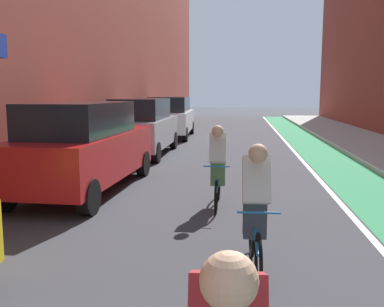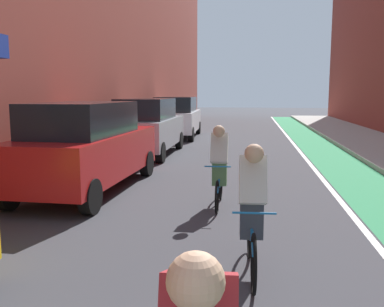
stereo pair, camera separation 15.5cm
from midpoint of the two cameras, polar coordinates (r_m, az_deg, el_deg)
ground_plane at (r=15.97m, az=6.08°, el=0.23°), size 94.79×94.79×0.00m
bike_lane_paint at (r=18.17m, az=16.74°, el=0.89°), size 1.60×43.09×0.00m
lane_divider_stripe at (r=18.05m, az=13.91°, el=0.95°), size 0.12×43.09×0.00m
sidewalk_right at (r=18.69m, az=24.09°, el=0.93°), size 3.24×43.09×0.14m
building_facade_left at (r=19.15m, az=-12.23°, el=17.22°), size 4.15×43.09×10.54m
parked_suv_red at (r=9.73m, az=-13.45°, el=1.01°), size 2.01×4.85×1.98m
parked_suv_silver at (r=15.11m, az=-5.65°, el=3.66°), size 1.85×4.61×1.98m
parked_suv_white at (r=20.96m, az=-1.82°, el=4.95°), size 2.15×4.85×1.98m
cyclist_mid at (r=5.21m, az=8.89°, el=-6.85°), size 0.48×1.72×1.62m
cyclist_trailing at (r=8.21m, az=4.21°, el=-1.59°), size 0.48×1.67×1.59m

